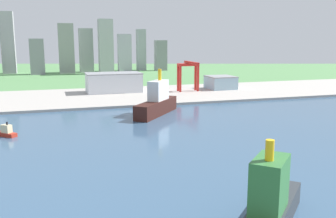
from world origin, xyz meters
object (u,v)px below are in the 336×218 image
Objects in this scene: cargo_ship at (157,102)px; warehouse_main at (114,82)px; tugboat_small at (5,132)px; warehouse_annex at (221,82)px; container_barge at (271,202)px; port_crane_red at (189,70)px.

cargo_ship is 135.45m from warehouse_main.
tugboat_small is 284.79m from warehouse_annex.
container_barge is at bearing -58.55° from tugboat_small.
container_barge is 1.19× the size of warehouse_annex.
tugboat_small is (-115.26, -40.83, -7.53)m from cargo_ship.
container_barge reaches higher than warehouse_main.
tugboat_small is 241.76m from port_crane_red.
cargo_ship is at bearing 19.50° from tugboat_small.
tugboat_small is at bearing -160.50° from cargo_ship.
warehouse_annex is at bearing 35.29° from tugboat_small.
warehouse_annex is (117.12, 123.64, -0.05)m from cargo_ship.
tugboat_small is 202.59m from warehouse_main.
cargo_ship reaches higher than warehouse_annex.
container_barge is 335.47m from warehouse_main.
tugboat_small is at bearing -144.71° from warehouse_annex.
container_barge is at bearing -90.49° from warehouse_main.
warehouse_annex is at bearing 67.48° from container_barge.
tugboat_small is 0.48× the size of warehouse_annex.
warehouse_main is (100.71, 175.46, 10.70)m from tugboat_small.
cargo_ship reaches higher than container_barge.
cargo_ship is (17.43, 200.80, 1.06)m from container_barge.
cargo_ship is at bearing -133.45° from warehouse_annex.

